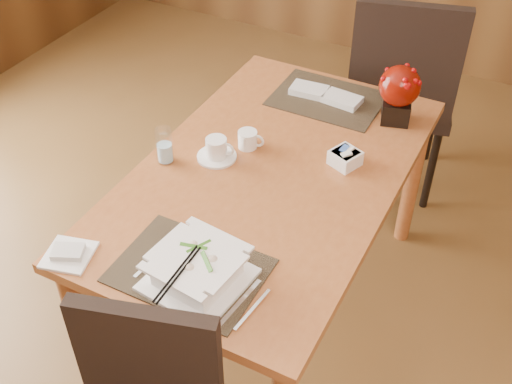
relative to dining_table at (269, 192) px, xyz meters
The scene contains 12 objects.
dining_table is the anchor object (origin of this frame).
placemat_near 0.56m from the dining_table, 90.00° to the right, with size 0.45×0.33×0.01m, color black.
placemat_far 0.56m from the dining_table, 90.00° to the left, with size 0.45×0.33×0.01m, color black.
soup_setting 0.60m from the dining_table, 85.36° to the right, with size 0.31×0.31×0.11m.
coffee_cup 0.25m from the dining_table, behind, with size 0.15×0.15×0.08m.
water_glass 0.42m from the dining_table, 161.96° to the right, with size 0.06×0.06×0.14m, color white.
creamer_jug 0.22m from the dining_table, 145.42° to the left, with size 0.09×0.09×0.07m, color white, non-canonical shape.
sugar_caddy 0.31m from the dining_table, 36.25° to the left, with size 0.10×0.10×0.06m, color white.
berry_decor 0.65m from the dining_table, 60.47° to the left, with size 0.16×0.16×0.24m.
napkins_far 0.56m from the dining_table, 89.99° to the left, with size 0.31×0.11×0.03m, color silver, non-canonical shape.
bread_plate 0.77m from the dining_table, 118.91° to the right, with size 0.14×0.14×0.01m, color white.
far_chair 1.03m from the dining_table, 79.27° to the left, with size 0.62×0.62×1.09m.
Camera 1 is at (0.79, -1.04, 2.21)m, focal length 45.00 mm.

